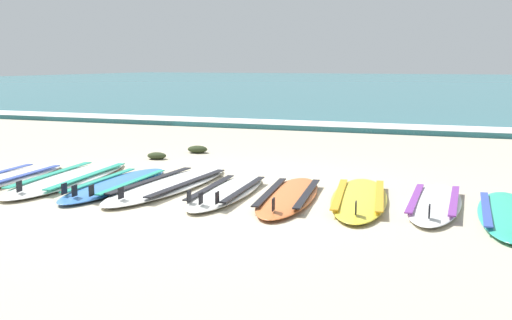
% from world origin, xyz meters
% --- Properties ---
extents(ground_plane, '(80.00, 80.00, 0.00)m').
position_xyz_m(ground_plane, '(0.00, 0.00, 0.00)').
color(ground_plane, '#C1B599').
extents(sea, '(80.00, 60.00, 0.10)m').
position_xyz_m(sea, '(0.00, 36.33, 0.05)').
color(sea, teal).
rests_on(sea, ground).
extents(wave_foam_strip, '(80.00, 1.08, 0.11)m').
position_xyz_m(wave_foam_strip, '(0.00, 6.87, 0.06)').
color(wave_foam_strip, white).
rests_on(wave_foam_strip, ground).
extents(surfboard_0, '(0.79, 2.19, 0.18)m').
position_xyz_m(surfboard_0, '(-2.49, -0.23, 0.04)').
color(surfboard_0, white).
rests_on(surfboard_0, ground).
extents(surfboard_1, '(1.00, 2.64, 0.18)m').
position_xyz_m(surfboard_1, '(-1.83, 0.03, 0.04)').
color(surfboard_1, white).
rests_on(surfboard_1, ground).
extents(surfboard_2, '(0.75, 2.23, 0.18)m').
position_xyz_m(surfboard_2, '(-1.11, -0.10, 0.04)').
color(surfboard_2, '#3875CC').
rests_on(surfboard_2, ground).
extents(surfboard_3, '(0.63, 2.49, 0.18)m').
position_xyz_m(surfboard_3, '(-0.55, 0.09, 0.04)').
color(surfboard_3, white).
rests_on(surfboard_3, ground).
extents(surfboard_4, '(0.71, 2.05, 0.18)m').
position_xyz_m(surfboard_4, '(0.19, -0.04, 0.04)').
color(surfboard_4, silver).
rests_on(surfboard_4, ground).
extents(surfboard_5, '(0.84, 2.14, 0.18)m').
position_xyz_m(surfboard_5, '(0.86, -0.02, 0.04)').
color(surfboard_5, orange).
rests_on(surfboard_5, ground).
extents(surfboard_6, '(0.92, 2.23, 0.18)m').
position_xyz_m(surfboard_6, '(1.54, 0.13, 0.04)').
color(surfboard_6, yellow).
rests_on(surfboard_6, ground).
extents(surfboard_7, '(0.60, 2.02, 0.18)m').
position_xyz_m(surfboard_7, '(2.25, 0.18, 0.04)').
color(surfboard_7, white).
rests_on(surfboard_7, ground).
extents(surfboard_8, '(0.64, 2.08, 0.18)m').
position_xyz_m(surfboard_8, '(2.91, -0.06, 0.04)').
color(surfboard_8, '#2DB793').
rests_on(surfboard_8, ground).
extents(seaweed_clump_near_shoreline, '(0.28, 0.22, 0.10)m').
position_xyz_m(seaweed_clump_near_shoreline, '(-1.76, 1.91, 0.05)').
color(seaweed_clump_near_shoreline, '#2D381E').
rests_on(seaweed_clump_near_shoreline, ground).
extents(seaweed_clump_mid_sand, '(0.31, 0.25, 0.11)m').
position_xyz_m(seaweed_clump_mid_sand, '(-1.51, 2.71, 0.05)').
color(seaweed_clump_mid_sand, '#2D381E').
rests_on(seaweed_clump_mid_sand, ground).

